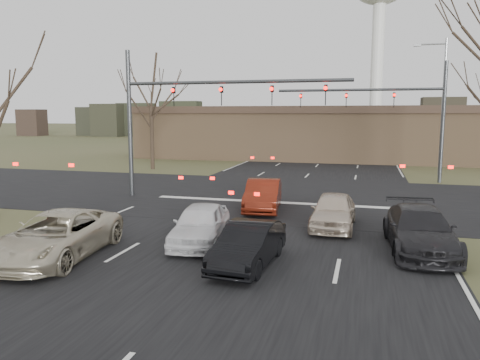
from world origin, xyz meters
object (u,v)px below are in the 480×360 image
(mast_arm_near, at_px, (185,104))
(mast_arm_far, at_px, (399,107))
(car_silver_suv, at_px, (57,236))
(car_white_sedan, at_px, (200,224))
(car_silver_ahead, at_px, (333,211))
(building, at_px, (345,133))
(car_red_ahead, at_px, (263,195))
(car_black_hatch, at_px, (248,245))
(car_charcoal_sedan, at_px, (420,230))
(streetlight_right_far, at_px, (441,100))

(mast_arm_near, relative_size, mast_arm_far, 1.09)
(car_silver_suv, height_order, car_white_sedan, car_silver_suv)
(car_silver_ahead, bearing_deg, building, 92.54)
(car_red_ahead, xyz_separation_m, car_silver_ahead, (3.50, -2.72, -0.02))
(mast_arm_near, xyz_separation_m, mast_arm_far, (11.41, 10.00, -0.06))
(building, bearing_deg, car_silver_suv, -101.33)
(car_black_hatch, height_order, car_red_ahead, car_red_ahead)
(car_charcoal_sedan, relative_size, car_silver_ahead, 1.21)
(building, bearing_deg, car_black_hatch, -91.87)
(streetlight_right_far, height_order, car_white_sedan, streetlight_right_far)
(streetlight_right_far, distance_m, car_charcoal_sedan, 22.01)
(mast_arm_near, distance_m, car_charcoal_sedan, 14.06)
(car_white_sedan, bearing_deg, car_silver_ahead, 32.12)
(car_white_sedan, bearing_deg, car_black_hatch, -47.64)
(car_red_ahead, bearing_deg, car_charcoal_sedan, -46.25)
(mast_arm_far, bearing_deg, car_red_ahead, -119.20)
(mast_arm_near, distance_m, car_white_sedan, 10.12)
(car_silver_suv, bearing_deg, car_white_sedan, 30.52)
(car_charcoal_sedan, bearing_deg, building, 93.30)
(car_red_ahead, distance_m, car_silver_ahead, 4.43)
(car_white_sedan, height_order, car_red_ahead, car_red_ahead)
(building, distance_m, car_red_ahead, 27.15)
(streetlight_right_far, relative_size, car_charcoal_sedan, 1.98)
(mast_arm_far, height_order, car_white_sedan, mast_arm_far)
(mast_arm_far, bearing_deg, car_silver_suv, -118.45)
(car_silver_suv, bearing_deg, mast_arm_near, 84.80)
(car_red_ahead, bearing_deg, mast_arm_near, 150.04)
(streetlight_right_far, bearing_deg, mast_arm_far, -128.11)
(mast_arm_near, bearing_deg, car_charcoal_sedan, -32.64)
(car_black_hatch, bearing_deg, car_silver_suv, -168.04)
(mast_arm_near, distance_m, car_red_ahead, 6.71)
(car_black_hatch, bearing_deg, streetlight_right_far, 74.50)
(car_black_hatch, height_order, car_silver_ahead, car_silver_ahead)
(car_charcoal_sedan, height_order, car_silver_ahead, car_charcoal_sedan)
(mast_arm_far, distance_m, car_silver_ahead, 15.63)
(car_silver_suv, bearing_deg, car_black_hatch, 2.96)
(mast_arm_near, bearing_deg, car_red_ahead, -22.52)
(building, xyz_separation_m, streetlight_right_far, (7.32, -11.00, 2.92))
(car_white_sedan, xyz_separation_m, car_black_hatch, (2.23, -1.89, -0.06))
(mast_arm_near, relative_size, streetlight_right_far, 1.21)
(building, relative_size, car_black_hatch, 10.67)
(car_white_sedan, bearing_deg, streetlight_right_far, 57.01)
(building, relative_size, car_red_ahead, 9.57)
(mast_arm_far, relative_size, car_red_ahead, 2.51)
(streetlight_right_far, bearing_deg, car_charcoal_sedan, -98.83)
(building, relative_size, car_white_sedan, 10.10)
(mast_arm_far, relative_size, streetlight_right_far, 1.11)
(mast_arm_near, height_order, car_silver_ahead, mast_arm_near)
(car_white_sedan, relative_size, car_red_ahead, 0.95)
(car_black_hatch, distance_m, car_charcoal_sedan, 5.97)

